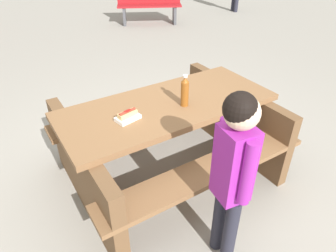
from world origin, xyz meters
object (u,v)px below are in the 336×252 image
at_px(soda_bottle, 185,92).
at_px(hotdog_tray, 128,116).
at_px(child_in_coat, 234,164).
at_px(picnic_table, 168,134).
at_px(park_bench_mid, 149,4).

height_order(soda_bottle, hotdog_tray, soda_bottle).
distance_m(hotdog_tray, child_in_coat, 0.91).
relative_size(picnic_table, park_bench_mid, 1.37).
height_order(picnic_table, child_in_coat, child_in_coat).
bearing_deg(park_bench_mid, hotdog_tray, 75.45).
bearing_deg(child_in_coat, soda_bottle, -89.57).
xyz_separation_m(soda_bottle, hotdog_tray, (0.48, 0.09, -0.09)).
relative_size(picnic_table, child_in_coat, 1.64).
bearing_deg(child_in_coat, hotdog_tray, -57.66).
height_order(soda_bottle, child_in_coat, child_in_coat).
relative_size(soda_bottle, hotdog_tray, 1.26).
bearing_deg(picnic_table, soda_bottle, 150.07).
distance_m(picnic_table, hotdog_tray, 0.52).
xyz_separation_m(hotdog_tray, park_bench_mid, (-1.43, -5.50, -0.33)).
xyz_separation_m(soda_bottle, child_in_coat, (-0.01, 0.86, -0.05)).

